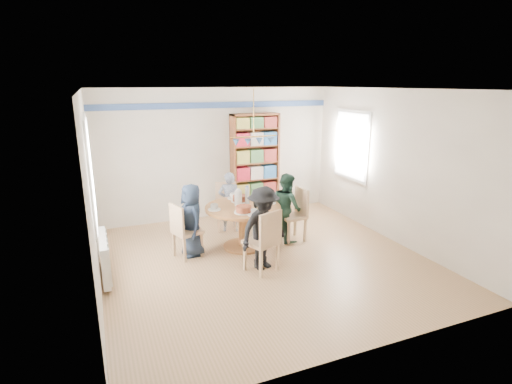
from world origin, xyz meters
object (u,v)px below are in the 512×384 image
chair_near (265,239)px  dining_table (243,217)px  chair_left (183,229)px  bookshelf (255,165)px  radiator (105,257)px  person_right (287,207)px  chair_far (226,203)px  person_far (229,202)px  person_near (263,229)px  person_left (192,220)px  chair_right (296,212)px

chair_near → dining_table: bearing=88.3°
chair_left → bookshelf: bookshelf is taller
radiator → person_right: 3.17m
chair_left → chair_far: (1.09, 1.09, -0.01)m
radiator → dining_table: 2.31m
chair_near → person_far: person_far is taller
person_near → bookshelf: 2.77m
person_right → chair_far: bearing=36.5°
dining_table → person_far: size_ratio=1.11×
person_far → chair_left: bearing=59.5°
dining_table → person_right: person_right is taller
dining_table → chair_far: chair_far is taller
chair_near → person_near: person_near is taller
person_left → person_near: person_near is taller
dining_table → chair_far: (0.03, 1.05, -0.06)m
radiator → bookshelf: bearing=32.6°
radiator → person_left: bearing=15.3°
dining_table → person_near: bearing=-90.1°
person_left → dining_table: bearing=80.9°
chair_far → chair_near: bearing=-91.7°
chair_left → person_right: person_right is taller
chair_left → person_right: bearing=2.4°
chair_left → bookshelf: size_ratio=0.42×
chair_left → chair_far: chair_left is taller
dining_table → person_left: bearing=177.5°
chair_left → person_left: (0.17, 0.08, 0.10)m
dining_table → chair_near: chair_near is taller
chair_far → dining_table: bearing=-91.8°
radiator → chair_right: size_ratio=1.04×
person_left → bookshelf: size_ratio=0.56×
chair_left → bookshelf: 2.68m
radiator → chair_right: bearing=5.6°
radiator → dining_table: bearing=8.5°
chair_right → person_right: size_ratio=0.77×
person_right → radiator: bearing=94.2°
chair_left → chair_near: 1.42m
radiator → person_left: person_left is taller
dining_table → bookshelf: size_ratio=0.60×
person_left → chair_left: bearing=-71.6°
chair_right → person_right: person_right is taller
person_near → bookshelf: bearing=49.7°
radiator → chair_far: bearing=31.0°
person_far → bookshelf: 1.30m
bookshelf → chair_left: bearing=-138.5°
dining_table → person_near: 0.89m
radiator → chair_far: (2.31, 1.39, 0.15)m
radiator → person_far: bearing=27.4°
person_near → person_far: bearing=67.7°
dining_table → person_left: (-0.89, 0.04, 0.05)m
dining_table → person_left: person_left is taller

